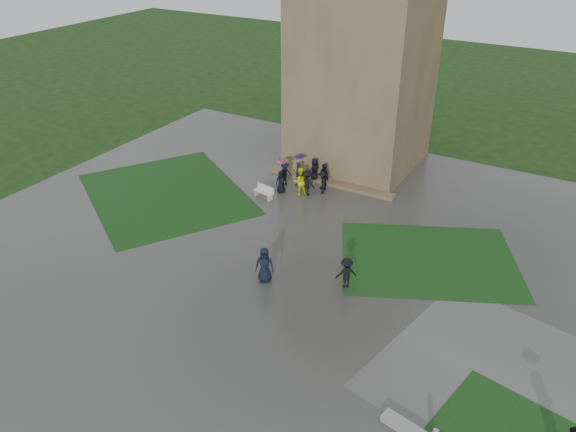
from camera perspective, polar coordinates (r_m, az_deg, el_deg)
The scene contains 10 objects.
ground at distance 29.56m, azimuth -4.85°, elevation -4.54°, with size 120.00×120.00×0.00m, color black.
plaza at distance 30.95m, azimuth -2.76°, elevation -2.75°, with size 34.00×34.00×0.02m, color #383836.
lawn_inset_left at distance 36.97m, azimuth -12.27°, elevation 2.23°, with size 11.00×9.00×0.01m, color #123512.
lawn_inset_right at distance 30.42m, azimuth 14.07°, elevation -4.30°, with size 9.00×7.00×0.01m, color #123512.
tower at distance 38.54m, azimuth 7.86°, elevation 17.90°, with size 8.00×8.00×18.00m, color brown.
tower_plinth at distance 37.49m, azimuth 4.31°, elevation 3.43°, with size 9.00×0.80×0.22m, color brown.
bench at distance 35.49m, azimuth -2.44°, elevation 2.50°, with size 1.50×0.76×0.83m.
visitor_cluster at distance 36.34m, azimuth 1.65°, elevation 4.05°, with size 3.69×3.52×2.36m.
pedestrian_mid at distance 27.46m, azimuth -2.40°, elevation -4.98°, with size 0.91×0.62×1.86m, color black.
pedestrian_near at distance 27.22m, azimuth 5.95°, elevation -5.78°, with size 1.05×0.54×1.62m, color black.
Camera 1 is at (14.42, -19.98, 16.33)m, focal length 35.00 mm.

